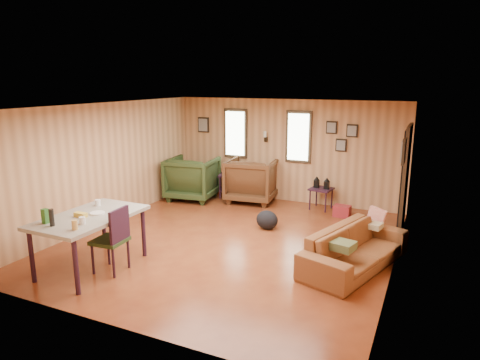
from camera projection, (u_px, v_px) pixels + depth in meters
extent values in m
cube|color=brown|center=(231.00, 242.00, 7.66)|extent=(5.50, 6.00, 0.02)
cube|color=#997C5B|center=(230.00, 106.00, 7.11)|extent=(5.50, 6.00, 0.02)
cube|color=tan|center=(286.00, 151.00, 10.05)|extent=(5.50, 0.02, 2.40)
cube|color=tan|center=(111.00, 231.00, 4.72)|extent=(5.50, 0.02, 2.40)
cube|color=tan|center=(106.00, 164.00, 8.51)|extent=(0.02, 6.00, 2.40)
cube|color=tan|center=(399.00, 194.00, 6.26)|extent=(0.02, 6.00, 2.40)
cube|color=black|center=(236.00, 133.00, 10.46)|extent=(0.60, 0.05, 1.20)
cube|color=#E0F2D1|center=(235.00, 134.00, 10.43)|extent=(0.48, 0.04, 1.06)
cube|color=black|center=(299.00, 137.00, 9.81)|extent=(0.60, 0.05, 1.20)
cube|color=#E0F2D1|center=(298.00, 137.00, 9.77)|extent=(0.48, 0.04, 1.06)
cube|color=black|center=(266.00, 139.00, 10.14)|extent=(0.07, 0.05, 0.12)
cylinder|color=silver|center=(265.00, 134.00, 10.06)|extent=(0.07, 0.07, 0.14)
cube|color=black|center=(405.00, 179.00, 8.05)|extent=(0.06, 1.00, 2.05)
cube|color=black|center=(403.00, 179.00, 8.06)|extent=(0.04, 0.82, 1.90)
cube|color=black|center=(332.00, 127.00, 9.45)|extent=(0.24, 0.04, 0.28)
cube|color=#9E998C|center=(331.00, 128.00, 9.42)|extent=(0.19, 0.02, 0.22)
cube|color=black|center=(352.00, 131.00, 9.28)|extent=(0.24, 0.04, 0.28)
cube|color=#9E998C|center=(352.00, 131.00, 9.25)|extent=(0.19, 0.02, 0.22)
cube|color=black|center=(341.00, 145.00, 9.44)|extent=(0.24, 0.04, 0.28)
cube|color=#9E998C|center=(341.00, 145.00, 9.41)|extent=(0.19, 0.02, 0.22)
cube|color=black|center=(204.00, 125.00, 10.79)|extent=(0.30, 0.04, 0.38)
cube|color=#9E998C|center=(203.00, 125.00, 10.76)|extent=(0.24, 0.02, 0.31)
cube|color=black|center=(404.00, 151.00, 6.92)|extent=(0.04, 0.34, 0.42)
cube|color=#9E998C|center=(402.00, 151.00, 6.93)|extent=(0.02, 0.27, 0.34)
imported|color=brown|center=(356.00, 242.00, 6.53)|extent=(1.22, 2.19, 0.82)
imported|color=#4F2E17|center=(252.00, 178.00, 10.10)|extent=(1.21, 1.15, 1.13)
imported|color=#2B3B1B|center=(192.00, 176.00, 10.30)|extent=(1.23, 1.17, 1.13)
cube|color=#2D1425|center=(230.00, 175.00, 10.51)|extent=(0.68, 0.65, 0.04)
cube|color=#2D1425|center=(230.00, 189.00, 10.59)|extent=(0.61, 0.58, 0.03)
cylinder|color=#2D1425|center=(220.00, 188.00, 10.40)|extent=(0.05, 0.05, 0.54)
cylinder|color=#2D1425|center=(239.00, 188.00, 10.35)|extent=(0.05, 0.05, 0.54)
cylinder|color=#2D1425|center=(222.00, 184.00, 10.79)|extent=(0.05, 0.05, 0.54)
cylinder|color=#2D1425|center=(240.00, 184.00, 10.74)|extent=(0.05, 0.05, 0.54)
cube|color=#3C2F28|center=(225.00, 171.00, 10.50)|extent=(0.10, 0.05, 0.13)
cube|color=#3C2F28|center=(234.00, 172.00, 10.48)|extent=(0.09, 0.05, 0.12)
cube|color=#2D1425|center=(321.00, 189.00, 9.49)|extent=(0.52, 0.52, 0.04)
cylinder|color=#2D1425|center=(310.00, 200.00, 9.49)|extent=(0.04, 0.04, 0.46)
cylinder|color=#2D1425|center=(326.00, 202.00, 9.30)|extent=(0.04, 0.04, 0.46)
cylinder|color=#2D1425|center=(316.00, 196.00, 9.80)|extent=(0.04, 0.04, 0.46)
cylinder|color=#2D1425|center=(332.00, 198.00, 9.60)|extent=(0.04, 0.04, 0.46)
cube|color=black|center=(316.00, 184.00, 9.53)|extent=(0.12, 0.12, 0.17)
cone|color=black|center=(317.00, 178.00, 9.50)|extent=(0.16, 0.16, 0.09)
cube|color=black|center=(327.00, 185.00, 9.41)|extent=(0.12, 0.12, 0.17)
cone|color=black|center=(327.00, 180.00, 9.38)|extent=(0.16, 0.16, 0.09)
cube|color=maroon|center=(342.00, 211.00, 9.04)|extent=(0.36, 0.26, 0.24)
ellipsoid|color=black|center=(267.00, 220.00, 8.27)|extent=(0.51, 0.44, 0.37)
cube|color=#4E552F|center=(341.00, 245.00, 6.21)|extent=(0.44, 0.38, 0.12)
cube|color=red|center=(376.00, 216.00, 7.28)|extent=(0.34, 0.16, 0.33)
cube|color=#9B8C69|center=(372.00, 225.00, 7.12)|extent=(0.37, 0.31, 0.09)
cube|color=gray|center=(89.00, 217.00, 6.40)|extent=(1.01, 1.67, 0.06)
cylinder|color=#2D1425|center=(32.00, 256.00, 6.04)|extent=(0.07, 0.07, 0.80)
cylinder|color=#2D1425|center=(76.00, 267.00, 5.69)|extent=(0.07, 0.07, 0.80)
cylinder|color=#2D1425|center=(104.00, 225.00, 7.31)|extent=(0.07, 0.07, 0.80)
cylinder|color=#2D1425|center=(144.00, 233.00, 6.96)|extent=(0.07, 0.07, 0.80)
cylinder|color=silver|center=(82.00, 220.00, 6.01)|extent=(0.09, 0.09, 0.10)
cylinder|color=silver|center=(98.00, 203.00, 6.88)|extent=(0.09, 0.09, 0.10)
cube|color=#275A20|center=(45.00, 216.00, 6.02)|extent=(0.08, 0.08, 0.21)
cylinder|color=black|center=(52.00, 218.00, 5.91)|extent=(0.07, 0.07, 0.24)
cylinder|color=tan|center=(75.00, 225.00, 5.77)|extent=(0.08, 0.08, 0.13)
cylinder|color=silver|center=(97.00, 213.00, 6.47)|extent=(0.22, 0.22, 0.02)
cube|color=gold|center=(81.00, 215.00, 6.31)|extent=(0.20, 0.09, 0.07)
cube|color=#2B3B1B|center=(110.00, 241.00, 6.38)|extent=(0.48, 0.48, 0.05)
cube|color=#2D1425|center=(119.00, 225.00, 6.25)|extent=(0.07, 0.43, 0.50)
cylinder|color=#2D1425|center=(93.00, 259.00, 6.33)|extent=(0.04, 0.04, 0.48)
cylinder|color=#2D1425|center=(113.00, 263.00, 6.20)|extent=(0.04, 0.04, 0.48)
cylinder|color=#2D1425|center=(108.00, 250.00, 6.67)|extent=(0.04, 0.04, 0.48)
cylinder|color=#2D1425|center=(128.00, 253.00, 6.54)|extent=(0.04, 0.04, 0.48)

